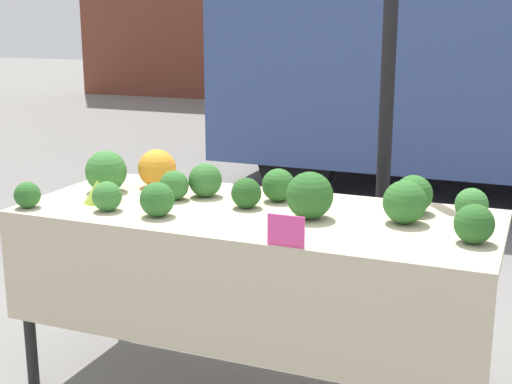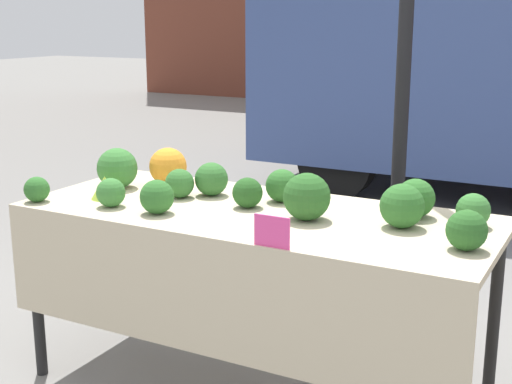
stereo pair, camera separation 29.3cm
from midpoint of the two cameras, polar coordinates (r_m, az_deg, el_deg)
name	(u,v)px [view 1 (the left image)]	position (r m, az deg, el deg)	size (l,w,h in m)	color
tent_pole	(388,69)	(3.51, 8.16, 9.70)	(0.07, 0.07, 2.70)	black
parked_truck	(481,39)	(6.86, 16.37, 11.65)	(4.79, 2.26, 2.62)	#384C84
market_table	(250,238)	(2.93, -3.35, -3.74)	(1.97, 0.82, 0.81)	beige
orange_cauliflower	(157,168)	(3.39, -10.39, 1.84)	(0.18, 0.18, 0.18)	orange
romanesco_head	(98,191)	(3.18, -15.15, 0.02)	(0.13, 0.13, 0.10)	#93B238
broccoli_head_0	(472,204)	(2.88, 14.11, -1.01)	(0.13, 0.13, 0.13)	#387533
broccoli_head_1	(107,196)	(3.03, -14.57, -0.37)	(0.12, 0.12, 0.12)	#387533
broccoli_head_2	(174,185)	(3.15, -9.24, 0.50)	(0.13, 0.13, 0.13)	#336B2D
broccoli_head_3	(474,224)	(2.59, 14.00, -2.54)	(0.14, 0.14, 0.14)	#285B23
broccoli_head_4	(405,202)	(2.78, 8.89, -0.84)	(0.17, 0.17, 0.17)	#2D6628
broccoli_head_5	(310,195)	(2.81, 1.35, -0.31)	(0.19, 0.19, 0.19)	#285B23
broccoli_head_6	(246,193)	(2.98, -3.60, -0.11)	(0.13, 0.13, 0.13)	#23511E
broccoli_head_7	(278,185)	(3.09, -0.92, 0.53)	(0.14, 0.14, 0.14)	#2D6628
broccoli_head_8	(157,199)	(2.90, -10.80, -0.62)	(0.14, 0.14, 0.14)	#2D6628
broccoli_head_9	(106,170)	(3.57, -14.20, 1.71)	(0.11, 0.11, 0.11)	#285B23
broccoli_head_10	(205,180)	(3.18, -6.72, 0.92)	(0.15, 0.15, 0.15)	#336B2D
broccoli_head_11	(106,171)	(3.36, -14.38, 1.58)	(0.19, 0.19, 0.19)	#387533
broccoli_head_12	(27,195)	(3.18, -20.37, -0.25)	(0.11, 0.11, 0.11)	#2D6628
broccoli_head_13	(413,194)	(2.94, 9.73, -0.21)	(0.16, 0.16, 0.16)	#2D6628
price_sign	(286,231)	(2.48, -0.97, -3.18)	(0.14, 0.01, 0.11)	#EF4793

